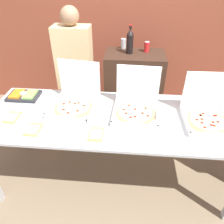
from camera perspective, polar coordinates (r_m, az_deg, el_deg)
ground_plane at (r=2.67m, az=0.00°, el=-16.37°), size 16.00×16.00×0.00m
brick_wall_behind at (r=3.42m, az=2.71°, el=23.63°), size 10.00×0.06×2.80m
buffet_table at (r=2.11m, az=0.00°, el=-3.17°), size 2.39×0.90×0.87m
pizza_box_far_right at (r=2.18m, az=-9.61°, el=3.05°), size 0.48×0.49×0.42m
pizza_box_near_right at (r=2.08m, az=6.30°, el=1.55°), size 0.43×0.45×0.41m
pizza_box_far_left at (r=2.14m, az=23.54°, el=-0.45°), size 0.42×0.43×0.41m
paper_plate_front_center at (r=2.22m, az=-24.56°, el=-1.38°), size 0.24×0.24×0.03m
paper_plate_front_left at (r=1.84m, az=-4.15°, el=-5.91°), size 0.22×0.22×0.03m
paper_plate_front_right at (r=2.00m, az=-19.75°, el=-4.41°), size 0.25×0.25×0.03m
veggie_tray at (r=2.51m, az=-22.04°, el=4.06°), size 0.32×0.23×0.05m
sideboard_podium at (r=3.02m, az=5.46°, el=4.84°), size 0.74×0.46×1.13m
soda_bottle at (r=2.74m, az=4.70°, el=17.94°), size 0.08×0.08×0.34m
soda_can_silver at (r=2.94m, az=2.99°, el=17.45°), size 0.07×0.07×0.12m
soda_can_colored at (r=2.84m, az=9.06°, el=16.46°), size 0.07×0.07×0.12m
person_guest_plaid at (r=2.67m, az=-9.30°, el=8.21°), size 0.40×0.22×1.71m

